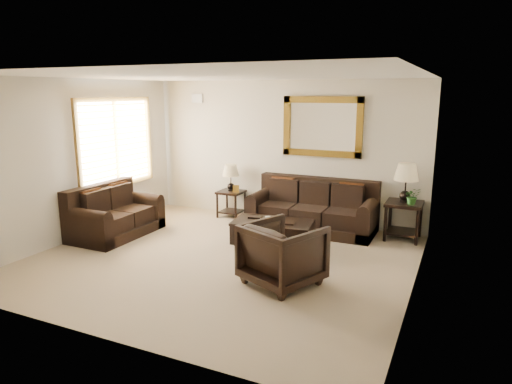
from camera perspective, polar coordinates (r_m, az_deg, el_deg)
The scene contains 11 objects.
room at distance 6.64m, azimuth -4.53°, elevation 2.59°, with size 5.51×5.01×2.71m.
window at distance 8.91m, azimuth -17.04°, elevation 5.89°, with size 0.07×1.96×1.66m.
mirror at distance 8.55m, azimuth 8.26°, elevation 8.07°, with size 1.50×0.06×1.10m.
air_vent at distance 9.65m, azimuth -7.35°, elevation 11.56°, with size 0.25×0.02×0.18m, color #999999.
sofa at distance 8.41m, azimuth 7.13°, elevation -2.45°, with size 2.26×0.97×0.92m.
loveseat at distance 8.42m, azimuth -17.39°, elevation -2.96°, with size 0.94×1.59×0.89m.
end_table_left at distance 9.15m, azimuth -3.15°, elevation 1.15°, with size 0.48×0.48×1.07m.
end_table_right at distance 8.08m, azimuth 18.17°, elevation 0.20°, with size 0.60×0.60×1.31m.
coffee_table at distance 7.44m, azimuth 2.09°, elevation -4.87°, with size 1.36×0.86×0.54m.
armchair at distance 5.99m, azimuth 3.36°, elevation -7.36°, with size 0.88×0.83×0.91m, color black.
potted_plant at distance 7.98m, azimuth 18.95°, elevation -0.71°, with size 0.25×0.28×0.22m, color #22501B.
Camera 1 is at (3.21, -5.70, 2.48)m, focal length 32.00 mm.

